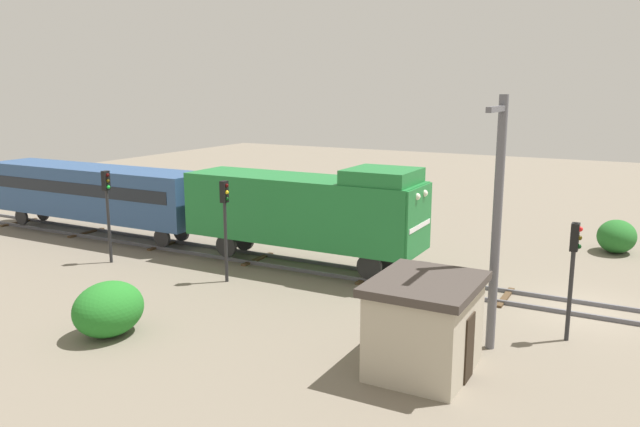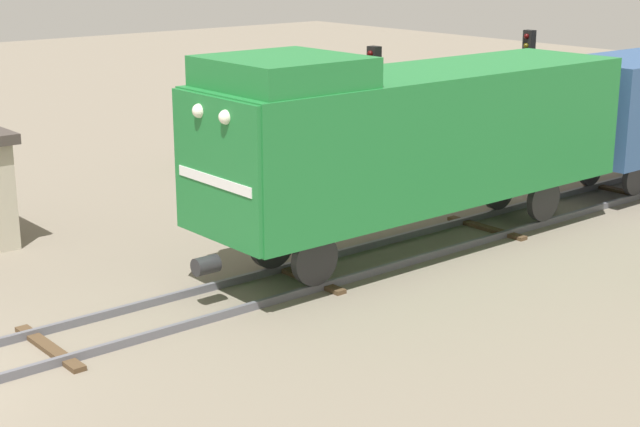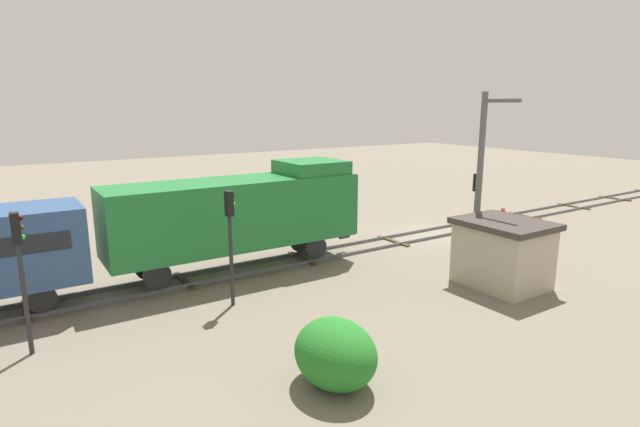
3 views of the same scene
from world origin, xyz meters
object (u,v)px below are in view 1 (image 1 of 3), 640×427
(locomotive, at_px, (306,208))
(traffic_signal_far, at_px, (107,199))
(relay_hut, at_px, (425,325))
(catenary_mast, at_px, (497,219))
(traffic_signal_near, at_px, (573,259))
(traffic_signal_mid, at_px, (225,212))
(passenger_car_leading, at_px, (95,190))

(locomotive, xyz_separation_m, traffic_signal_far, (-3.60, 8.48, 0.23))
(relay_hut, bearing_deg, traffic_signal_far, 76.84)
(traffic_signal_far, xyz_separation_m, catenary_mast, (-1.46, -18.01, 1.18))
(locomotive, distance_m, traffic_signal_near, 12.02)
(traffic_signal_near, height_order, traffic_signal_far, traffic_signal_far)
(locomotive, bearing_deg, traffic_signal_far, 113.00)
(locomotive, relative_size, traffic_signal_mid, 2.69)
(locomotive, height_order, traffic_signal_mid, locomotive)
(passenger_car_leading, height_order, catenary_mast, catenary_mast)
(traffic_signal_far, height_order, relay_hut, traffic_signal_far)
(relay_hut, bearing_deg, catenary_mast, -28.59)
(traffic_signal_mid, bearing_deg, traffic_signal_near, -89.15)
(passenger_car_leading, distance_m, traffic_signal_mid, 11.92)
(traffic_signal_mid, distance_m, relay_hut, 11.03)
(traffic_signal_far, xyz_separation_m, relay_hut, (-3.90, -16.68, -1.61))
(traffic_signal_near, xyz_separation_m, traffic_signal_far, (-0.40, 20.07, 0.28))
(traffic_signal_mid, height_order, traffic_signal_far, traffic_signal_far)
(passenger_car_leading, xyz_separation_m, traffic_signal_mid, (-3.40, -11.42, 0.46))
(traffic_signal_near, relative_size, catenary_mast, 0.50)
(traffic_signal_near, relative_size, relay_hut, 1.12)
(locomotive, xyz_separation_m, traffic_signal_mid, (-3.40, 1.92, 0.22))
(passenger_car_leading, height_order, traffic_signal_near, traffic_signal_near)
(relay_hut, bearing_deg, locomotive, 47.55)
(locomotive, xyz_separation_m, relay_hut, (-7.50, -8.20, -1.38))
(locomotive, distance_m, traffic_signal_far, 9.22)
(passenger_car_leading, distance_m, relay_hut, 22.83)
(locomotive, height_order, traffic_signal_near, locomotive)
(traffic_signal_mid, xyz_separation_m, traffic_signal_far, (-0.20, 6.56, 0.02))
(traffic_signal_mid, bearing_deg, locomotive, -29.41)
(passenger_car_leading, distance_m, catenary_mast, 23.47)
(traffic_signal_near, xyz_separation_m, traffic_signal_mid, (-0.20, 13.50, 0.26))
(catenary_mast, bearing_deg, passenger_car_leading, 77.51)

